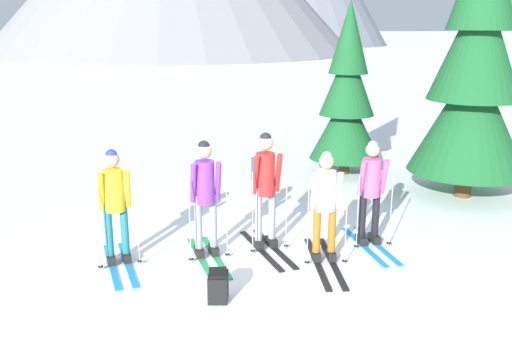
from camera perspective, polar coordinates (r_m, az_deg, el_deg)
ground_plane at (r=8.35m, az=-0.52°, el=-7.81°), size 400.00×400.00×0.00m
skier_in_yellow at (r=8.02m, az=-14.28°, el=-2.15°), size 0.73×1.63×1.67m
skier_in_purple at (r=8.02m, az=-5.22°, el=-1.55°), size 0.68×1.63×1.74m
skier_in_red at (r=8.29m, az=0.93°, el=-0.46°), size 0.76×1.65×1.80m
skier_in_white at (r=7.93m, az=7.09°, el=-2.26°), size 0.61×1.79×1.62m
skier_in_pink at (r=8.62m, az=11.68°, el=-1.03°), size 0.60×1.63×1.65m
pine_tree_near at (r=11.37m, az=21.53°, el=10.33°), size 2.24×2.24×5.41m
pine_tree_mid at (r=12.54m, az=9.30°, el=8.28°), size 1.58×1.58×3.82m
backpack_on_snow_front at (r=7.05m, az=-3.90°, el=-10.84°), size 0.27×0.34×0.38m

